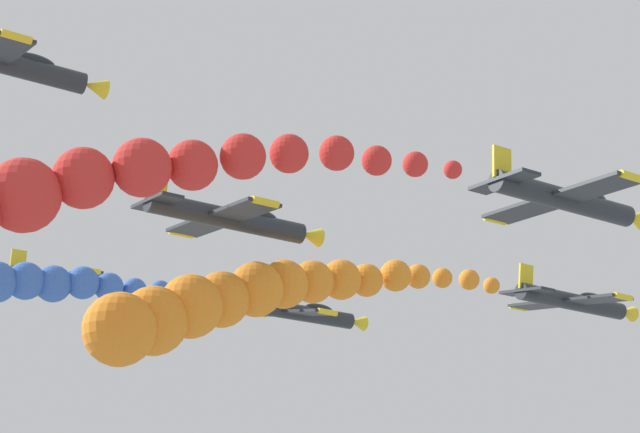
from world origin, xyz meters
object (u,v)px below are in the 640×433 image
at_px(airplane_high_slot, 0,61).
at_px(airplane_left_outer, 231,218).
at_px(airplane_right_inner, 567,199).
at_px(airplane_lead, 574,302).
at_px(airplane_right_outer, 74,283).
at_px(airplane_left_inner, 298,312).

bearing_deg(airplane_high_slot, airplane_left_outer, 84.43).
xyz_separation_m(airplane_right_inner, airplane_high_slot, (-12.75, -24.91, 6.07)).
xyz_separation_m(airplane_lead, airplane_right_inner, (12.37, -13.17, 0.36)).
height_order(airplane_right_outer, airplane_high_slot, airplane_high_slot).
relative_size(airplane_left_outer, airplane_high_slot, 1.00).
relative_size(airplane_left_inner, airplane_right_outer, 1.00).
bearing_deg(airplane_high_slot, airplane_left_inner, 116.74).
xyz_separation_m(airplane_lead, airplane_right_outer, (-25.42, -24.33, 3.60)).
xyz_separation_m(airplane_lead, airplane_left_inner, (-13.08, -12.86, 0.34)).
bearing_deg(airplane_right_outer, airplane_high_slot, -28.76).
relative_size(airplane_left_inner, airplane_high_slot, 1.00).
bearing_deg(airplane_high_slot, airplane_lead, 89.43).
height_order(airplane_left_outer, airplane_right_outer, airplane_right_outer).
bearing_deg(airplane_high_slot, airplane_right_inner, 62.90).
height_order(airplane_lead, airplane_right_outer, airplane_right_outer).
bearing_deg(airplane_right_outer, airplane_lead, 43.75).
xyz_separation_m(airplane_left_inner, airplane_left_outer, (13.91, -12.88, 0.03)).
height_order(airplane_left_inner, airplane_right_inner, airplane_right_inner).
xyz_separation_m(airplane_lead, airplane_left_outer, (0.83, -25.74, 0.36)).
relative_size(airplane_right_inner, airplane_left_outer, 1.00).
relative_size(airplane_left_inner, airplane_right_inner, 1.00).
bearing_deg(airplane_right_inner, airplane_left_inner, 179.30).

